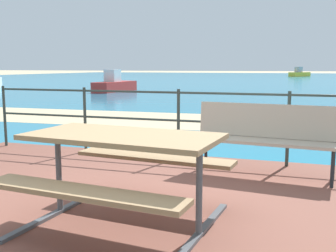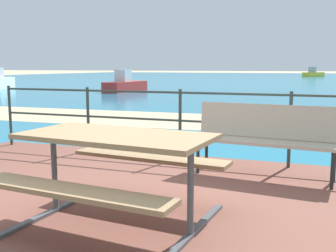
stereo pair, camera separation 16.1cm
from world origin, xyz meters
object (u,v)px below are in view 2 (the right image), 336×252
at_px(picnic_table, 116,155).
at_px(boat_far, 314,74).
at_px(park_bench, 266,134).
at_px(boat_mid, 126,85).

relative_size(picnic_table, boat_far, 0.45).
bearing_deg(park_bench, boat_far, 95.35).
bearing_deg(boat_mid, picnic_table, -149.73).
distance_m(picnic_table, park_bench, 2.15).
height_order(picnic_table, boat_mid, boat_mid).
bearing_deg(boat_mid, boat_far, -9.35).
xyz_separation_m(picnic_table, boat_far, (1.30, 55.07, -0.23)).
height_order(boat_mid, boat_far, boat_far).
relative_size(park_bench, boat_mid, 0.45).
distance_m(boat_mid, boat_far, 39.23).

